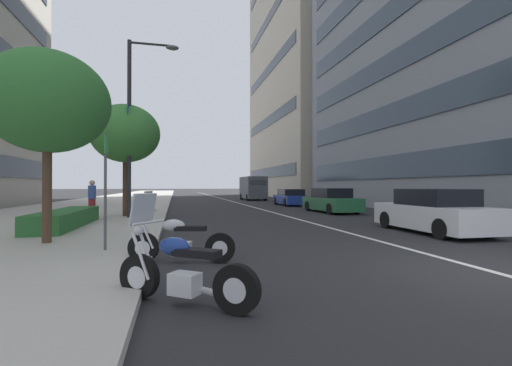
{
  "coord_description": "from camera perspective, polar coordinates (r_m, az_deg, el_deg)",
  "views": [
    {
      "loc": [
        -5.13,
        5.65,
        1.57
      ],
      "look_at": [
        12.25,
        1.65,
        1.72
      ],
      "focal_mm": 24.67,
      "sensor_mm": 36.0,
      "label": 1
    }
  ],
  "objects": [
    {
      "name": "car_mid_block_traffic",
      "position": [
        28.59,
        5.61,
        -2.38
      ],
      "size": [
        4.36,
        1.92,
        1.32
      ],
      "rotation": [
        0.0,
        0.0,
        -0.02
      ],
      "color": "navy",
      "rests_on": "ground"
    },
    {
      "name": "lane_centre_stripe",
      "position": [
        40.56,
        -4.96,
        -2.7
      ],
      "size": [
        110.0,
        0.16,
        0.01
      ],
      "primitive_type": "cube",
      "color": "silver",
      "rests_on": "ground"
    },
    {
      "name": "office_tower_near_left",
      "position": [
        59.27,
        9.9,
        20.26
      ],
      "size": [
        27.38,
        15.74,
        45.14
      ],
      "color": "beige",
      "rests_on": "ground"
    },
    {
      "name": "motorcycle_second_in_row",
      "position": [
        7.41,
        -12.29,
        -9.28
      ],
      "size": [
        0.77,
        2.15,
        1.47
      ],
      "rotation": [
        0.0,
        0.0,
        1.33
      ],
      "color": "black",
      "rests_on": "ground"
    },
    {
      "name": "delivery_van_ahead",
      "position": [
        39.44,
        -0.5,
        -0.76
      ],
      "size": [
        5.26,
        2.19,
        2.59
      ],
      "rotation": [
        0.0,
        0.0,
        -0.0
      ],
      "color": "#4C5156",
      "rests_on": "ground"
    },
    {
      "name": "car_following_behind",
      "position": [
        21.44,
        12.08,
        -2.91
      ],
      "size": [
        4.65,
        1.97,
        1.44
      ],
      "rotation": [
        0.0,
        0.0,
        0.03
      ],
      "color": "#236038",
      "rests_on": "ground"
    },
    {
      "name": "car_approaching_light",
      "position": [
        13.25,
        26.78,
        -4.26
      ],
      "size": [
        4.44,
        1.96,
        1.47
      ],
      "rotation": [
        0.0,
        0.0,
        -0.03
      ],
      "color": "silver",
      "rests_on": "ground"
    },
    {
      "name": "clipped_hedge_bed",
      "position": [
        14.05,
        -28.43,
        -5.05
      ],
      "size": [
        5.28,
        1.1,
        0.57
      ],
      "primitive_type": "cube",
      "color": "#28602D",
      "rests_on": "sidewalk_right_plaza"
    },
    {
      "name": "sidewalk_right_plaza",
      "position": [
        35.59,
        -21.86,
        -2.86
      ],
      "size": [
        160.0,
        10.08,
        0.15
      ],
      "primitive_type": "cube",
      "color": "#B2ADA3",
      "rests_on": "ground"
    },
    {
      "name": "parking_sign_by_curb",
      "position": [
        8.5,
        -23.21,
        0.47
      ],
      "size": [
        0.32,
        0.06,
        2.59
      ],
      "color": "#47494C",
      "rests_on": "sidewalk_right_plaza"
    },
    {
      "name": "pedestrian_on_plaza",
      "position": [
        17.08,
        -25.05,
        -2.37
      ],
      "size": [
        0.41,
        0.28,
        1.67
      ],
      "rotation": [
        0.0,
        0.0,
        4.76
      ],
      "color": "maroon",
      "rests_on": "sidewalk_right_plaza"
    },
    {
      "name": "street_tree_near_plaza_corner",
      "position": [
        17.91,
        -20.43,
        7.49
      ],
      "size": [
        3.21,
        3.21,
        5.27
      ],
      "color": "#473323",
      "rests_on": "sidewalk_right_plaza"
    },
    {
      "name": "street_tree_by_lamp_post",
      "position": [
        10.45,
        -30.72,
        11.15
      ],
      "size": [
        2.99,
        2.99,
        4.8
      ],
      "color": "#473323",
      "rests_on": "sidewalk_right_plaza"
    },
    {
      "name": "street_lamp_with_banners",
      "position": [
        17.23,
        -18.79,
        10.93
      ],
      "size": [
        1.26,
        2.29,
        8.06
      ],
      "color": "#232326",
      "rests_on": "sidewalk_right_plaza"
    },
    {
      "name": "ground_plane",
      "position": [
        7.79,
        34.85,
        -12.0
      ],
      "size": [
        400.0,
        400.0,
        0.0
      ],
      "primitive_type": "plane",
      "color": "#262628"
    },
    {
      "name": "motorcycle_by_sign_pole",
      "position": [
        4.84,
        -11.87,
        -14.01
      ],
      "size": [
        1.36,
        1.78,
        1.47
      ],
      "rotation": [
        0.0,
        0.0,
        0.93
      ],
      "color": "black",
      "rests_on": "ground"
    }
  ]
}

